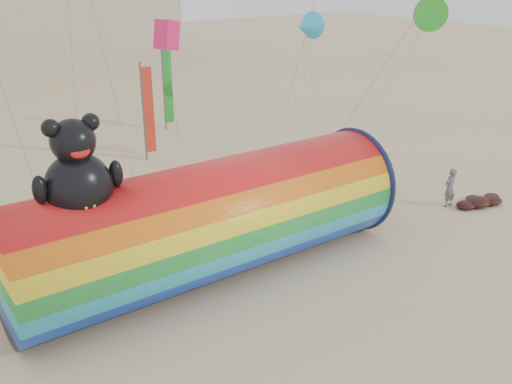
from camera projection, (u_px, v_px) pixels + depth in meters
ground at (270, 274)px, 19.26m from camera, size 160.00×160.00×0.00m
windsock_assembly at (212, 217)px, 18.65m from camera, size 13.37×4.07×6.17m
kite_handler at (450, 188)px, 24.35m from camera, size 0.65×0.44×1.73m
fabric_bundle at (480, 201)px, 24.73m from camera, size 2.62×1.35×0.41m
festival_banners at (95, 111)px, 29.63m from camera, size 14.57×4.88×5.20m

